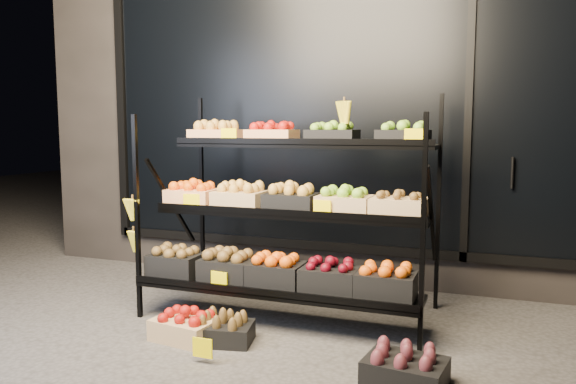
% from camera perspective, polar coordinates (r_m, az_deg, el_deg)
% --- Properties ---
extents(ground, '(24.00, 24.00, 0.00)m').
position_cam_1_polar(ground, '(3.81, -3.21, -15.14)').
color(ground, '#514F4C').
rests_on(ground, ground).
extents(building, '(6.00, 2.08, 3.50)m').
position_cam_1_polar(building, '(6.01, 6.70, 9.80)').
color(building, '#2D2826').
rests_on(building, ground).
extents(display_rack, '(2.18, 1.02, 1.72)m').
position_cam_1_polar(display_rack, '(4.14, -0.18, -2.03)').
color(display_rack, black).
rests_on(display_rack, ground).
extents(tag_floor_a, '(0.13, 0.01, 0.12)m').
position_cam_1_polar(tag_floor_a, '(3.52, -8.68, -15.99)').
color(tag_floor_a, '#FFE500').
rests_on(tag_floor_a, ground).
extents(floor_crate_left, '(0.45, 0.36, 0.21)m').
position_cam_1_polar(floor_crate_left, '(3.90, -10.34, -13.16)').
color(floor_crate_left, tan).
rests_on(floor_crate_left, ground).
extents(floor_crate_midleft, '(0.42, 0.34, 0.19)m').
position_cam_1_polar(floor_crate_midleft, '(3.82, -6.53, -13.67)').
color(floor_crate_midleft, black).
rests_on(floor_crate_midleft, ground).
extents(floor_crate_right, '(0.47, 0.37, 0.21)m').
position_cam_1_polar(floor_crate_right, '(3.28, 11.82, -17.08)').
color(floor_crate_right, black).
rests_on(floor_crate_right, ground).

